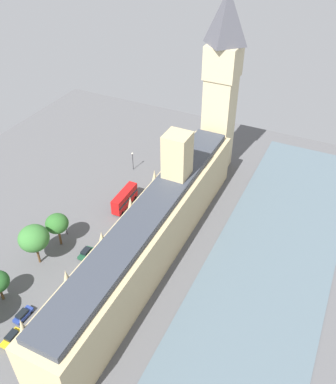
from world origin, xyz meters
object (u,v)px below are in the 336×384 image
parliament_building (153,231)px  car_blue_far_end (23,315)px  plane_tree_corner (57,224)px  car_dark_green_by_river_gate (86,253)px  clock_tower (221,84)px  street_lamp_slot_11 (133,158)px  street_lamp_slot_10 (65,222)px  plane_tree_leading (34,238)px  pedestrian_kerbside (115,252)px  car_yellow_cab_near_tower (11,338)px  double_decker_bus_midblock (125,198)px  pedestrian_opposite_hall (67,317)px

parliament_building → car_blue_far_end: (16.10, 27.85, -7.06)m
car_blue_far_end → plane_tree_corner: bearing=108.7°
car_dark_green_by_river_gate → plane_tree_corner: size_ratio=0.47×
clock_tower → car_dark_green_by_river_gate: (14.39, 50.39, -26.55)m
street_lamp_slot_11 → street_lamp_slot_10: bearing=89.0°
street_lamp_slot_11 → plane_tree_leading: bearing=89.1°
plane_tree_corner → street_lamp_slot_10: size_ratio=1.55×
car_blue_far_end → pedestrian_kerbside: (-7.71, -23.85, -0.16)m
plane_tree_corner → street_lamp_slot_11: plane_tree_corner is taller
clock_tower → car_yellow_cab_near_tower: (14.23, 76.04, -26.55)m
parliament_building → double_decker_bus_midblock: parliament_building is taller
pedestrian_kerbside → plane_tree_corner: bearing=-140.9°
car_blue_far_end → car_yellow_cab_near_tower: 5.39m
car_dark_green_by_river_gate → plane_tree_leading: size_ratio=0.40×
parliament_building → pedestrian_kerbside: parliament_building is taller
plane_tree_corner → double_decker_bus_midblock: bearing=-108.7°
parliament_building → clock_tower: size_ratio=1.48×
pedestrian_kerbside → plane_tree_leading: (14.95, 9.85, 7.01)m
clock_tower → car_blue_far_end: bearing=77.4°
car_blue_far_end → street_lamp_slot_11: street_lamp_slot_11 is taller
car_blue_far_end → pedestrian_kerbside: size_ratio=2.80×
clock_tower → pedestrian_kerbside: (8.11, 47.05, -26.71)m
plane_tree_leading → street_lamp_slot_10: 11.25m
double_decker_bus_midblock → street_lamp_slot_10: size_ratio=1.79×
street_lamp_slot_11 → car_yellow_cab_near_tower: bearing=97.4°
car_yellow_cab_near_tower → pedestrian_opposite_hall: (-6.78, -8.81, -0.20)m
street_lamp_slot_10 → clock_tower: bearing=-116.5°
car_blue_far_end → pedestrian_opposite_hall: size_ratio=2.92×
pedestrian_opposite_hall → plane_tree_leading: (15.62, -10.33, 7.04)m
parliament_building → plane_tree_corner: size_ratio=8.57×
pedestrian_opposite_hall → plane_tree_corner: bearing=173.1°
double_decker_bus_midblock → plane_tree_corner: (6.76, 20.04, 4.13)m
pedestrian_kerbside → street_lamp_slot_11: street_lamp_slot_11 is taller
car_yellow_cab_near_tower → double_decker_bus_midblock: bearing=-88.4°
car_dark_green_by_river_gate → car_blue_far_end: same height
car_dark_green_by_river_gate → pedestrian_opposite_hall: car_dark_green_by_river_gate is taller
car_yellow_cab_near_tower → street_lamp_slot_10: size_ratio=0.78×
double_decker_bus_midblock → pedestrian_opposite_hall: bearing=-79.2°
clock_tower → plane_tree_leading: size_ratio=4.93×
car_dark_green_by_river_gate → car_blue_far_end: (1.43, 20.51, 0.00)m
parliament_building → pedestrian_kerbside: size_ratio=48.95×
plane_tree_corner → street_lamp_slot_11: (0.14, -36.87, -2.47)m
parliament_building → pedestrian_opposite_hall: parliament_building is taller
car_dark_green_by_river_gate → car_yellow_cab_near_tower: size_ratio=0.95×
car_dark_green_by_river_gate → pedestrian_kerbside: (-6.28, -3.34, -0.16)m
parliament_building → car_dark_green_by_river_gate: (14.67, 7.33, -7.06)m
double_decker_bus_midblock → plane_tree_corner: size_ratio=1.15×
parliament_building → clock_tower: 47.26m
double_decker_bus_midblock → pedestrian_kerbside: size_ratio=6.56×
car_dark_green_by_river_gate → street_lamp_slot_10: (8.62, -4.16, 3.27)m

